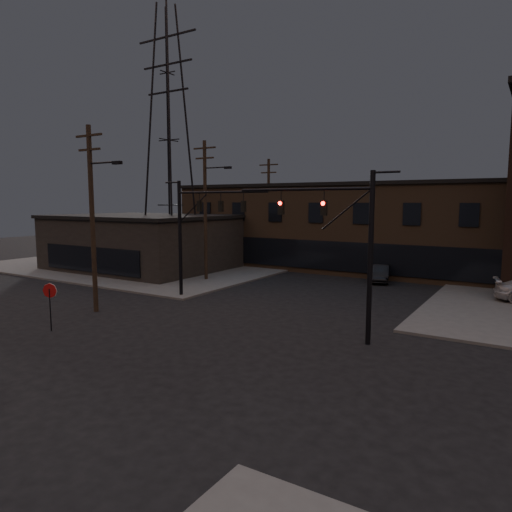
{
  "coord_description": "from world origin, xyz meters",
  "views": [
    {
      "loc": [
        12.98,
        -15.76,
        6.63
      ],
      "look_at": [
        -0.75,
        6.25,
        3.5
      ],
      "focal_mm": 32.0,
      "sensor_mm": 36.0,
      "label": 1
    }
  ],
  "objects_px": {
    "traffic_signal_far": "(194,225)",
    "car_crossing": "(380,273)",
    "stop_sign": "(50,296)",
    "traffic_signal_near": "(347,238)"
  },
  "relations": [
    {
      "from": "traffic_signal_far",
      "to": "car_crossing",
      "type": "height_order",
      "value": "traffic_signal_far"
    },
    {
      "from": "car_crossing",
      "to": "stop_sign",
      "type": "bearing_deg",
      "value": -128.28
    },
    {
      "from": "traffic_signal_far",
      "to": "car_crossing",
      "type": "xyz_separation_m",
      "value": [
        8.67,
        13.27,
        -4.32
      ]
    },
    {
      "from": "traffic_signal_near",
      "to": "stop_sign",
      "type": "distance_m",
      "value": 15.17
    },
    {
      "from": "stop_sign",
      "to": "car_crossing",
      "type": "xyz_separation_m",
      "value": [
        9.96,
        23.25,
        -1.15
      ]
    },
    {
      "from": "stop_sign",
      "to": "car_crossing",
      "type": "relative_size",
      "value": 0.59
    },
    {
      "from": "traffic_signal_near",
      "to": "traffic_signal_far",
      "type": "relative_size",
      "value": 1.0
    },
    {
      "from": "traffic_signal_far",
      "to": "stop_sign",
      "type": "bearing_deg",
      "value": -97.32
    },
    {
      "from": "traffic_signal_far",
      "to": "car_crossing",
      "type": "bearing_deg",
      "value": 56.83
    },
    {
      "from": "traffic_signal_near",
      "to": "car_crossing",
      "type": "distance_m",
      "value": 17.63
    }
  ]
}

